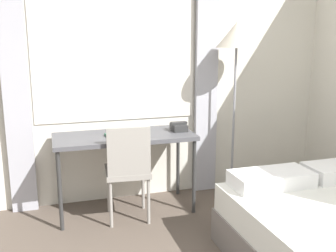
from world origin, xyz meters
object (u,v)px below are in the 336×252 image
Objects in this scene: desk at (124,141)px; book at (119,135)px; standing_lamp at (236,47)px; telephone at (179,127)px; desk_chair at (128,167)px.

book is (-0.06, -0.05, 0.08)m from desk.
standing_lamp reaches higher than telephone.
desk_chair is at bearing -94.02° from desk.
book is (-1.22, -0.08, -0.80)m from standing_lamp.
telephone is (0.57, 0.24, 0.28)m from desk_chair.
desk_chair is 0.32m from book.
desk is 1.45m from standing_lamp.
telephone is 0.70× the size of book.
standing_lamp is 1.46m from book.
standing_lamp is at bearing 2.22° from telephone.
standing_lamp is (1.16, 0.03, 0.87)m from desk.
desk_chair reaches higher than book.
book is at bearing -174.38° from telephone.
book is at bearing -176.07° from standing_lamp.
book is at bearing -139.89° from desk.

